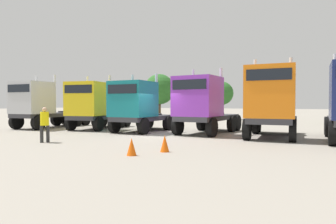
{
  "coord_description": "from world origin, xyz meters",
  "views": [
    {
      "loc": [
        8.09,
        -15.54,
        1.89
      ],
      "look_at": [
        -0.68,
        2.5,
        1.33
      ],
      "focal_mm": 31.9,
      "sensor_mm": 36.0,
      "label": 1
    }
  ],
  "objects_px": {
    "semi_truck_purple": "(202,104)",
    "semi_truck_orange": "(271,102)",
    "semi_truck_teal": "(138,106)",
    "traffic_cone_mid": "(132,147)",
    "visitor_in_hivis": "(45,122)",
    "semi_truck_yellow": "(93,105)",
    "semi_truck_silver": "(40,105)",
    "traffic_cone_far": "(165,143)"
  },
  "relations": [
    {
      "from": "semi_truck_yellow",
      "to": "traffic_cone_mid",
      "type": "bearing_deg",
      "value": 38.35
    },
    {
      "from": "traffic_cone_mid",
      "to": "semi_truck_orange",
      "type": "bearing_deg",
      "value": 63.01
    },
    {
      "from": "semi_truck_purple",
      "to": "traffic_cone_mid",
      "type": "height_order",
      "value": "semi_truck_purple"
    },
    {
      "from": "semi_truck_purple",
      "to": "semi_truck_orange",
      "type": "bearing_deg",
      "value": 85.87
    },
    {
      "from": "visitor_in_hivis",
      "to": "traffic_cone_mid",
      "type": "height_order",
      "value": "visitor_in_hivis"
    },
    {
      "from": "semi_truck_yellow",
      "to": "semi_truck_orange",
      "type": "height_order",
      "value": "semi_truck_orange"
    },
    {
      "from": "semi_truck_purple",
      "to": "semi_truck_orange",
      "type": "xyz_separation_m",
      "value": [
        4.13,
        -0.6,
        0.16
      ]
    },
    {
      "from": "semi_truck_purple",
      "to": "traffic_cone_far",
      "type": "relative_size",
      "value": 9.17
    },
    {
      "from": "visitor_in_hivis",
      "to": "semi_truck_teal",
      "type": "bearing_deg",
      "value": -64.97
    },
    {
      "from": "semi_truck_teal",
      "to": "traffic_cone_mid",
      "type": "distance_m",
      "value": 9.04
    },
    {
      "from": "traffic_cone_far",
      "to": "traffic_cone_mid",
      "type": "bearing_deg",
      "value": -119.95
    },
    {
      "from": "semi_truck_orange",
      "to": "traffic_cone_far",
      "type": "relative_size",
      "value": 9.07
    },
    {
      "from": "semi_truck_purple",
      "to": "visitor_in_hivis",
      "type": "distance_m",
      "value": 9.04
    },
    {
      "from": "semi_truck_teal",
      "to": "traffic_cone_mid",
      "type": "xyz_separation_m",
      "value": [
        4.5,
        -7.71,
        -1.44
      ]
    },
    {
      "from": "traffic_cone_mid",
      "to": "visitor_in_hivis",
      "type": "bearing_deg",
      "value": 167.92
    },
    {
      "from": "semi_truck_yellow",
      "to": "semi_truck_purple",
      "type": "xyz_separation_m",
      "value": [
        8.27,
        0.36,
        0.05
      ]
    },
    {
      "from": "semi_truck_silver",
      "to": "traffic_cone_mid",
      "type": "distance_m",
      "value": 14.73
    },
    {
      "from": "semi_truck_purple",
      "to": "semi_truck_orange",
      "type": "distance_m",
      "value": 4.17
    },
    {
      "from": "semi_truck_teal",
      "to": "semi_truck_orange",
      "type": "bearing_deg",
      "value": 90.39
    },
    {
      "from": "semi_truck_purple",
      "to": "visitor_in_hivis",
      "type": "bearing_deg",
      "value": -34.4
    },
    {
      "from": "semi_truck_yellow",
      "to": "semi_truck_teal",
      "type": "relative_size",
      "value": 1.06
    },
    {
      "from": "semi_truck_yellow",
      "to": "visitor_in_hivis",
      "type": "relative_size",
      "value": 3.49
    },
    {
      "from": "semi_truck_teal",
      "to": "semi_truck_purple",
      "type": "relative_size",
      "value": 0.93
    },
    {
      "from": "semi_truck_silver",
      "to": "semi_truck_purple",
      "type": "xyz_separation_m",
      "value": [
        12.62,
        1.22,
        0.03
      ]
    },
    {
      "from": "semi_truck_purple",
      "to": "traffic_cone_far",
      "type": "distance_m",
      "value": 7.25
    },
    {
      "from": "semi_truck_silver",
      "to": "visitor_in_hivis",
      "type": "distance_m",
      "value": 9.16
    },
    {
      "from": "semi_truck_silver",
      "to": "semi_truck_purple",
      "type": "bearing_deg",
      "value": 93.04
    },
    {
      "from": "semi_truck_silver",
      "to": "semi_truck_purple",
      "type": "height_order",
      "value": "semi_truck_silver"
    },
    {
      "from": "semi_truck_silver",
      "to": "semi_truck_orange",
      "type": "xyz_separation_m",
      "value": [
        16.75,
        0.62,
        0.19
      ]
    },
    {
      "from": "traffic_cone_mid",
      "to": "semi_truck_yellow",
      "type": "bearing_deg",
      "value": 136.89
    },
    {
      "from": "semi_truck_yellow",
      "to": "traffic_cone_mid",
      "type": "height_order",
      "value": "semi_truck_yellow"
    },
    {
      "from": "semi_truck_yellow",
      "to": "traffic_cone_far",
      "type": "height_order",
      "value": "semi_truck_yellow"
    },
    {
      "from": "semi_truck_yellow",
      "to": "semi_truck_purple",
      "type": "height_order",
      "value": "semi_truck_purple"
    },
    {
      "from": "semi_truck_orange",
      "to": "traffic_cone_mid",
      "type": "bearing_deg",
      "value": -29.53
    },
    {
      "from": "semi_truck_silver",
      "to": "visitor_in_hivis",
      "type": "bearing_deg",
      "value": 47.81
    },
    {
      "from": "semi_truck_silver",
      "to": "semi_truck_purple",
      "type": "distance_m",
      "value": 12.68
    },
    {
      "from": "semi_truck_orange",
      "to": "semi_truck_silver",
      "type": "bearing_deg",
      "value": -90.42
    },
    {
      "from": "semi_truck_yellow",
      "to": "semi_truck_silver",
      "type": "bearing_deg",
      "value": -87.36
    },
    {
      "from": "semi_truck_teal",
      "to": "visitor_in_hivis",
      "type": "relative_size",
      "value": 3.3
    },
    {
      "from": "traffic_cone_far",
      "to": "semi_truck_orange",
      "type": "bearing_deg",
      "value": 63.61
    },
    {
      "from": "semi_truck_teal",
      "to": "visitor_in_hivis",
      "type": "xyz_separation_m",
      "value": [
        -1.32,
        -6.46,
        -0.76
      ]
    },
    {
      "from": "visitor_in_hivis",
      "to": "traffic_cone_mid",
      "type": "distance_m",
      "value": 5.99
    }
  ]
}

